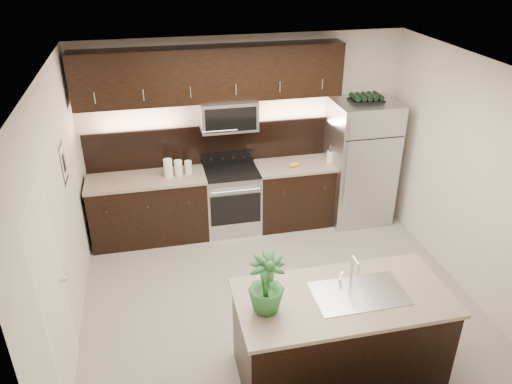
% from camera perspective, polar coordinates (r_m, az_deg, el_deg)
% --- Properties ---
extents(ground, '(4.50, 4.50, 0.00)m').
position_cam_1_polar(ground, '(6.07, 2.52, -12.00)').
color(ground, gray).
rests_on(ground, ground).
extents(room_walls, '(4.52, 4.02, 2.71)m').
position_cam_1_polar(room_walls, '(5.10, 1.81, 2.39)').
color(room_walls, beige).
rests_on(room_walls, ground).
extents(counter_run, '(3.51, 0.65, 0.94)m').
position_cam_1_polar(counter_run, '(7.12, -4.41, -1.04)').
color(counter_run, black).
rests_on(counter_run, ground).
extents(upper_fixtures, '(3.49, 0.40, 1.66)m').
position_cam_1_polar(upper_fixtures, '(6.63, -4.90, 12.37)').
color(upper_fixtures, black).
rests_on(upper_fixtures, counter_run).
extents(island, '(1.96, 0.96, 0.94)m').
position_cam_1_polar(island, '(4.98, 9.52, -15.81)').
color(island, black).
rests_on(island, ground).
extents(sink_faucet, '(0.84, 0.50, 0.28)m').
position_cam_1_polar(sink_faucet, '(4.73, 11.66, -11.09)').
color(sink_faucet, silver).
rests_on(sink_faucet, island).
extents(refrigerator, '(0.87, 0.79, 1.81)m').
position_cam_1_polar(refrigerator, '(7.41, 11.76, 3.40)').
color(refrigerator, '#B2B2B7').
rests_on(refrigerator, ground).
extents(wine_rack, '(0.45, 0.28, 0.10)m').
position_cam_1_polar(wine_rack, '(7.08, 12.50, 10.47)').
color(wine_rack, black).
rests_on(wine_rack, refrigerator).
extents(plant, '(0.33, 0.33, 0.56)m').
position_cam_1_polar(plant, '(4.30, 1.19, -10.44)').
color(plant, '#26602B').
rests_on(plant, island).
extents(canisters, '(0.38, 0.17, 0.26)m').
position_cam_1_polar(canisters, '(6.79, -9.14, 2.72)').
color(canisters, silver).
rests_on(canisters, counter_run).
extents(french_press, '(0.09, 0.09, 0.26)m').
position_cam_1_polar(french_press, '(7.19, 8.43, 4.10)').
color(french_press, silver).
rests_on(french_press, counter_run).
extents(bananas, '(0.19, 0.17, 0.05)m').
position_cam_1_polar(bananas, '(7.02, 4.03, 3.09)').
color(bananas, gold).
rests_on(bananas, counter_run).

